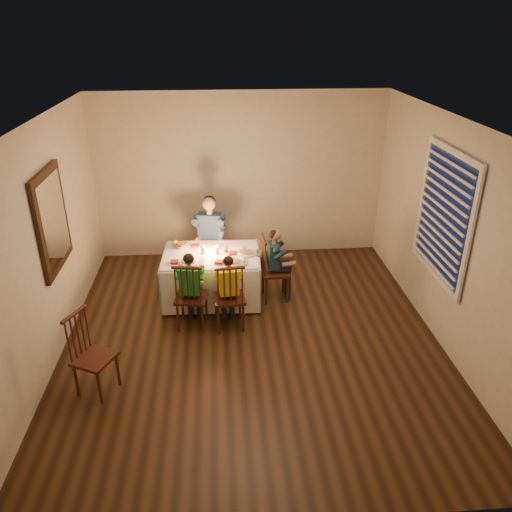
{
  "coord_description": "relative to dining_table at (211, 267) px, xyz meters",
  "views": [
    {
      "loc": [
        -0.35,
        -5.06,
        3.56
      ],
      "look_at": [
        0.06,
        0.15,
        1.04
      ],
      "focal_mm": 35.0,
      "sensor_mm": 36.0,
      "label": 1
    }
  ],
  "objects": [
    {
      "name": "chair_adult",
      "position": [
        -0.01,
        0.7,
        -0.48
      ],
      "size": [
        0.43,
        0.42,
        0.93
      ],
      "primitive_type": null,
      "rotation": [
        0.0,
        0.0,
        -0.16
      ],
      "color": "black",
      "rests_on": "ground"
    },
    {
      "name": "wall_left",
      "position": [
        -1.77,
        -1.01,
        0.82
      ],
      "size": [
        0.02,
        5.0,
        2.6
      ],
      "primitive_type": "cube",
      "color": "beige",
      "rests_on": "ground"
    },
    {
      "name": "dining_table",
      "position": [
        0.0,
        0.0,
        0.0
      ],
      "size": [
        1.34,
        0.99,
        0.65
      ],
      "rotation": [
        0.0,
        0.0,
        -0.03
      ],
      "color": "white",
      "rests_on": "ground"
    },
    {
      "name": "orange_fruit",
      "position": [
        0.19,
        0.04,
        0.24
      ],
      "size": [
        0.08,
        0.08,
        0.08
      ],
      "primitive_type": "sphere",
      "color": "orange",
      "rests_on": "dining_table"
    },
    {
      "name": "chair_extra",
      "position": [
        -1.19,
        -1.82,
        -0.48
      ],
      "size": [
        0.49,
        0.5,
        0.92
      ],
      "primitive_type": null,
      "rotation": [
        0.0,
        0.0,
        1.11
      ],
      "color": "black",
      "rests_on": "ground"
    },
    {
      "name": "window_blinds",
      "position": [
        2.69,
        -0.91,
        1.02
      ],
      "size": [
        0.07,
        1.34,
        1.54
      ],
      "color": "#0D1434",
      "rests_on": "wall_right"
    },
    {
      "name": "candle_right",
      "position": [
        0.08,
        -0.0,
        0.25
      ],
      "size": [
        0.06,
        0.06,
        0.1
      ],
      "primitive_type": "cylinder",
      "color": "silver",
      "rests_on": "dining_table"
    },
    {
      "name": "serving_bowl",
      "position": [
        -0.39,
        0.24,
        0.22
      ],
      "size": [
        0.25,
        0.25,
        0.05
      ],
      "primitive_type": "imported",
      "rotation": [
        0.0,
        0.0,
        0.31
      ],
      "color": "white",
      "rests_on": "dining_table"
    },
    {
      "name": "child_green",
      "position": [
        -0.25,
        -0.67,
        -0.48
      ],
      "size": [
        0.37,
        0.34,
        1.02
      ],
      "primitive_type": null,
      "rotation": [
        0.0,
        0.0,
        3.0
      ],
      "color": "green",
      "rests_on": "ground"
    },
    {
      "name": "ground",
      "position": [
        0.48,
        -1.01,
        -0.48
      ],
      "size": [
        5.0,
        5.0,
        0.0
      ],
      "primitive_type": "plane",
      "color": "black",
      "rests_on": "ground"
    },
    {
      "name": "setting_teal",
      "position": [
        0.47,
        -0.03,
        0.21
      ],
      "size": [
        0.27,
        0.27,
        0.02
      ],
      "primitive_type": "cylinder",
      "rotation": [
        0.0,
        0.0,
        -0.03
      ],
      "color": "white",
      "rests_on": "dining_table"
    },
    {
      "name": "child_teal",
      "position": [
        0.87,
        -0.06,
        -0.48
      ],
      "size": [
        0.32,
        0.34,
        1.02
      ],
      "primitive_type": null,
      "rotation": [
        0.0,
        0.0,
        1.62
      ],
      "color": "#19323F",
      "rests_on": "ground"
    },
    {
      "name": "adult",
      "position": [
        -0.01,
        0.7,
        -0.48
      ],
      "size": [
        0.52,
        0.49,
        1.25
      ],
      "primitive_type": null,
      "rotation": [
        0.0,
        0.0,
        -0.16
      ],
      "color": "navy",
      "rests_on": "ground"
    },
    {
      "name": "wall_mirror",
      "position": [
        -1.74,
        -0.71,
        1.02
      ],
      "size": [
        0.06,
        0.95,
        1.15
      ],
      "color": "black",
      "rests_on": "wall_left"
    },
    {
      "name": "chair_near_right",
      "position": [
        0.22,
        -0.73,
        -0.48
      ],
      "size": [
        0.41,
        0.4,
        0.93
      ],
      "primitive_type": null,
      "rotation": [
        0.0,
        0.0,
        3.23
      ],
      "color": "black",
      "rests_on": "ground"
    },
    {
      "name": "setting_adult",
      "position": [
        -0.02,
        0.25,
        0.21
      ],
      "size": [
        0.27,
        0.27,
        0.02
      ],
      "primitive_type": "cylinder",
      "rotation": [
        0.0,
        0.0,
        -0.03
      ],
      "color": "white",
      "rests_on": "dining_table"
    },
    {
      "name": "candle_left",
      "position": [
        -0.09,
        0.0,
        0.25
      ],
      "size": [
        0.06,
        0.06,
        0.1
      ],
      "primitive_type": "cylinder",
      "color": "silver",
      "rests_on": "dining_table"
    },
    {
      "name": "ceiling",
      "position": [
        0.48,
        -1.01,
        2.12
      ],
      "size": [
        5.0,
        5.0,
        0.0
      ],
      "primitive_type": "plane",
      "color": "white",
      "rests_on": "wall_back"
    },
    {
      "name": "setting_green",
      "position": [
        -0.29,
        -0.24,
        0.21
      ],
      "size": [
        0.27,
        0.27,
        0.02
      ],
      "primitive_type": "cylinder",
      "rotation": [
        0.0,
        0.0,
        -0.03
      ],
      "color": "white",
      "rests_on": "dining_table"
    },
    {
      "name": "chair_end",
      "position": [
        0.87,
        -0.06,
        -0.48
      ],
      "size": [
        0.38,
        0.4,
        0.93
      ],
      "primitive_type": null,
      "rotation": [
        0.0,
        0.0,
        1.62
      ],
      "color": "black",
      "rests_on": "ground"
    },
    {
      "name": "child_yellow",
      "position": [
        0.22,
        -0.73,
        -0.48
      ],
      "size": [
        0.34,
        0.31,
        1.0
      ],
      "primitive_type": null,
      "rotation": [
        0.0,
        0.0,
        3.23
      ],
      "color": "yellow",
      "rests_on": "ground"
    },
    {
      "name": "setting_yellow",
      "position": [
        0.28,
        -0.28,
        0.21
      ],
      "size": [
        0.27,
        0.27,
        0.02
      ],
      "primitive_type": "cylinder",
      "rotation": [
        0.0,
        0.0,
        -0.03
      ],
      "color": "white",
      "rests_on": "dining_table"
    },
    {
      "name": "squash",
      "position": [
        -0.49,
        0.29,
        0.24
      ],
      "size": [
        0.09,
        0.09,
        0.09
      ],
      "primitive_type": "sphere",
      "color": "gold",
      "rests_on": "dining_table"
    },
    {
      "name": "wall_back",
      "position": [
        0.48,
        1.49,
        0.82
      ],
      "size": [
        4.5,
        0.02,
        2.6
      ],
      "primitive_type": "cube",
      "color": "beige",
      "rests_on": "ground"
    },
    {
      "name": "wall_right",
      "position": [
        2.73,
        -1.01,
        0.82
      ],
      "size": [
        0.02,
        5.0,
        2.6
      ],
      "primitive_type": "cube",
      "color": "beige",
      "rests_on": "ground"
    },
    {
      "name": "chair_near_left",
      "position": [
        -0.25,
        -0.67,
        -0.48
      ],
      "size": [
        0.43,
        0.41,
        0.93
      ],
      "primitive_type": null,
      "rotation": [
        0.0,
        0.0,
        3.0
      ],
      "color": "black",
      "rests_on": "ground"
    }
  ]
}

